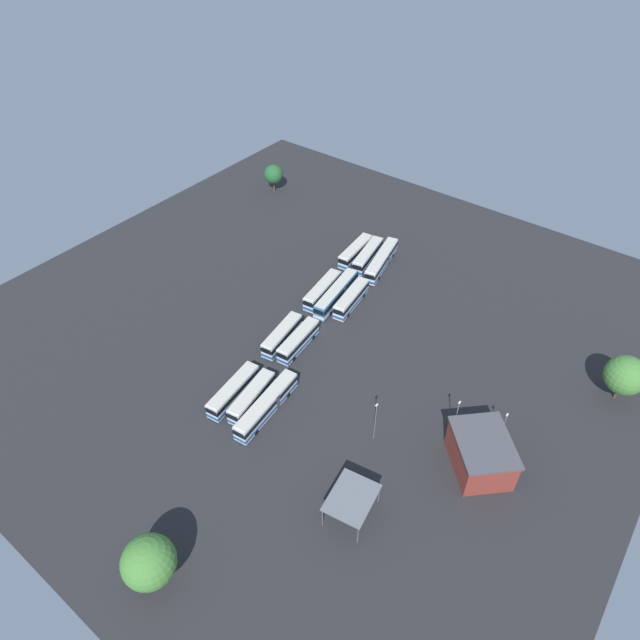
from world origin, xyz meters
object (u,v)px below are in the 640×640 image
(bus_row0_slot0, at_px, (355,251))
(bus_row3_slot0, at_px, (233,391))
(lamp_post_near_entrance, at_px, (503,427))
(lamp_post_mid_lot, at_px, (456,417))
(tree_north_edge, at_px, (625,375))
(bus_row2_slot1, at_px, (298,341))
(bus_row0_slot2, at_px, (382,260))
(maintenance_shelter, at_px, (352,498))
(bus_row3_slot1, at_px, (252,397))
(bus_row1_slot1, at_px, (336,294))
(bus_row1_slot2, at_px, (351,299))
(depot_building, at_px, (481,454))
(tree_northeast, at_px, (149,562))
(tree_northwest, at_px, (273,174))
(bus_row2_slot0, at_px, (282,335))
(bus_row0_slot1, at_px, (368,255))
(lamp_post_by_building, at_px, (375,420))
(bus_row1_slot0, at_px, (322,290))
(bus_row3_slot2, at_px, (267,405))

(bus_row0_slot0, xyz_separation_m, bus_row3_slot0, (49.21, 7.54, 0.00))
(bus_row3_slot0, distance_m, lamp_post_near_entrance, 46.42)
(bus_row3_slot0, xyz_separation_m, lamp_post_mid_lot, (-16.46, 35.04, 2.75))
(tree_north_edge, bearing_deg, bus_row2_slot1, -65.34)
(bus_row0_slot2, relative_size, maintenance_shelter, 1.80)
(bus_row0_slot0, height_order, bus_row3_slot0, same)
(bus_row3_slot0, relative_size, bus_row3_slot1, 1.07)
(bus_row1_slot1, xyz_separation_m, bus_row3_slot0, (33.57, 1.72, -0.00))
(bus_row1_slot2, relative_size, maintenance_shelter, 1.38)
(bus_row2_slot1, xyz_separation_m, depot_building, (3.68, 40.17, 1.31))
(lamp_post_near_entrance, bearing_deg, bus_row3_slot0, -64.81)
(depot_building, distance_m, tree_north_edge, 31.34)
(bus_row0_slot0, xyz_separation_m, bus_row1_slot1, (15.63, 5.83, 0.00))
(bus_row1_slot2, height_order, bus_row2_slot1, same)
(tree_northeast, relative_size, tree_northwest, 1.18)
(bus_row2_slot0, bearing_deg, bus_row0_slot1, -176.93)
(bus_row3_slot1, bearing_deg, lamp_post_by_building, 107.83)
(bus_row1_slot0, relative_size, bus_row2_slot1, 1.08)
(lamp_post_near_entrance, bearing_deg, bus_row0_slot0, -120.77)
(bus_row3_slot2, height_order, depot_building, depot_building)
(bus_row1_slot0, distance_m, depot_building, 49.86)
(bus_row3_slot2, bearing_deg, tree_northeast, 13.47)
(bus_row0_slot0, distance_m, lamp_post_mid_lot, 53.79)
(bus_row0_slot1, xyz_separation_m, bus_row0_slot2, (-0.30, 3.64, 0.00))
(bus_row1_slot0, xyz_separation_m, bus_row2_slot0, (16.27, 2.32, -0.00))
(bus_row3_slot2, distance_m, tree_north_edge, 62.67)
(bus_row0_slot0, height_order, bus_row1_slot0, same)
(depot_building, height_order, tree_northwest, tree_northwest)
(bus_row3_slot1, relative_size, depot_building, 0.85)
(bus_row0_slot1, relative_size, lamp_post_near_entrance, 1.75)
(bus_row0_slot0, distance_m, bus_row1_slot0, 16.80)
(bus_row3_slot2, distance_m, maintenance_shelter, 23.88)
(bus_row3_slot2, xyz_separation_m, lamp_post_mid_lot, (-15.33, 28.12, 2.75))
(bus_row0_slot2, relative_size, bus_row1_slot2, 1.30)
(bus_row1_slot1, height_order, maintenance_shelter, maintenance_shelter)
(bus_row0_slot0, xyz_separation_m, bus_row0_slot2, (-0.64, 6.92, 0.00))
(lamp_post_near_entrance, xyz_separation_m, tree_north_edge, (-21.97, 12.56, 1.79))
(bus_row3_slot0, bearing_deg, lamp_post_mid_lot, 115.16)
(bus_row1_slot1, height_order, bus_row2_slot1, same)
(bus_row1_slot0, bearing_deg, tree_northeast, 17.02)
(bus_row1_slot0, relative_size, tree_northwest, 1.62)
(bus_row2_slot0, height_order, tree_northeast, tree_northeast)
(bus_row2_slot1, distance_m, maintenance_shelter, 36.75)
(bus_row0_slot1, relative_size, bus_row2_slot1, 1.10)
(bus_row0_slot1, distance_m, maintenance_shelter, 64.94)
(bus_row3_slot2, distance_m, lamp_post_near_entrance, 39.73)
(bus_row3_slot0, bearing_deg, tree_northeast, 25.51)
(bus_row2_slot0, distance_m, bus_row2_slot1, 3.60)
(lamp_post_near_entrance, distance_m, tree_north_edge, 25.37)
(bus_row1_slot1, bearing_deg, bus_row1_slot0, -72.98)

